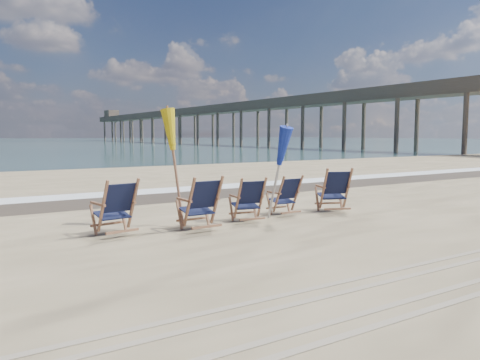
{
  "coord_description": "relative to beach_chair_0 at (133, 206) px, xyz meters",
  "views": [
    {
      "loc": [
        -5.42,
        -6.47,
        1.9
      ],
      "look_at": [
        0.0,
        2.2,
        0.9
      ],
      "focal_mm": 35.0,
      "sensor_mm": 36.0,
      "label": 1
    }
  ],
  "objects": [
    {
      "name": "surf_foam",
      "position": [
        2.47,
        6.22,
        -0.54
      ],
      "size": [
        200.0,
        1.4,
        0.01
      ],
      "primitive_type": "cube",
      "color": "silver",
      "rests_on": "ground"
    },
    {
      "name": "wet_sand_strip",
      "position": [
        2.47,
        4.72,
        -0.54
      ],
      "size": [
        200.0,
        2.6,
        0.0
      ],
      "primitive_type": "cube",
      "color": "#42362A",
      "rests_on": "ground"
    },
    {
      "name": "tire_tracks",
      "position": [
        2.47,
        -4.88,
        -0.54
      ],
      "size": [
        80.0,
        1.3,
        0.01
      ],
      "primitive_type": null,
      "color": "gray",
      "rests_on": "ground"
    },
    {
      "name": "beach_chair_0",
      "position": [
        0.0,
        0.0,
        0.0
      ],
      "size": [
        0.81,
        0.88,
        1.09
      ],
      "primitive_type": null,
      "rotation": [
        0.0,
        0.0,
        3.29
      ],
      "color": "black",
      "rests_on": "ground"
    },
    {
      "name": "beach_chair_1",
      "position": [
        1.56,
        -0.48,
        0.0
      ],
      "size": [
        0.73,
        0.81,
        1.1
      ],
      "primitive_type": null,
      "rotation": [
        0.0,
        0.0,
        3.17
      ],
      "color": "black",
      "rests_on": "ground"
    },
    {
      "name": "beach_chair_2",
      "position": [
        2.79,
        -0.27,
        -0.05
      ],
      "size": [
        0.74,
        0.81,
        1.0
      ],
      "primitive_type": null,
      "rotation": [
        0.0,
        0.0,
        2.98
      ],
      "color": "black",
      "rests_on": "ground"
    },
    {
      "name": "beach_chair_3",
      "position": [
        4.02,
        0.03,
        -0.07
      ],
      "size": [
        0.62,
        0.7,
        0.96
      ],
      "primitive_type": null,
      "rotation": [
        0.0,
        0.0,
        3.14
      ],
      "color": "black",
      "rests_on": "ground"
    },
    {
      "name": "beach_chair_4",
      "position": [
        5.28,
        -0.36,
        0.01
      ],
      "size": [
        0.95,
        1.0,
        1.11
      ],
      "primitive_type": null,
      "rotation": [
        0.0,
        0.0,
        2.78
      ],
      "color": "black",
      "rests_on": "ground"
    },
    {
      "name": "umbrella_yellow",
      "position": [
        1.02,
        0.3,
        1.34
      ],
      "size": [
        0.3,
        0.3,
        2.43
      ],
      "color": "#925E41",
      "rests_on": "ground"
    },
    {
      "name": "umbrella_blue",
      "position": [
        3.22,
        -0.22,
        1.05
      ],
      "size": [
        0.3,
        0.3,
        2.12
      ],
      "color": "#A5A5AD",
      "rests_on": "ground"
    },
    {
      "name": "fishing_pier",
      "position": [
        40.47,
        71.92,
        4.1
      ],
      "size": [
        4.4,
        140.0,
        9.3
      ],
      "primitive_type": null,
      "color": "brown",
      "rests_on": "ground"
    }
  ]
}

